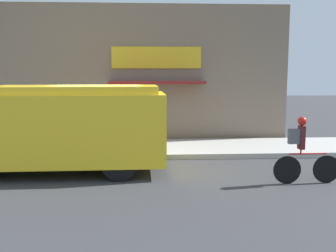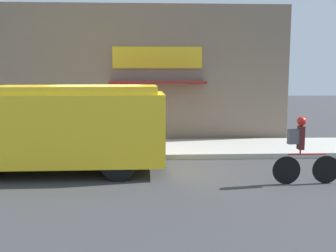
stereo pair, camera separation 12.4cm
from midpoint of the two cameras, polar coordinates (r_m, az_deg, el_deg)
The scene contains 5 objects.
ground_plane at distance 12.37m, azimuth -9.45°, elevation -4.99°, with size 70.00×70.00×0.00m, color #38383A.
sidewalk at distance 13.80m, azimuth -8.74°, elevation -3.30°, with size 28.00×2.96×0.17m.
storefront at distance 15.30m, azimuth -8.01°, elevation 7.43°, with size 13.90×1.09×5.29m.
school_bus at distance 10.97m, azimuth -14.88°, elevation -0.25°, with size 6.23×2.71×2.36m.
cyclist at distance 10.11m, azimuth 19.27°, elevation -3.52°, with size 1.69×0.22×1.65m.
Camera 2 is at (1.52, -11.99, 2.69)m, focal length 42.00 mm.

